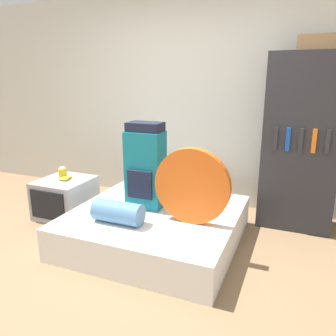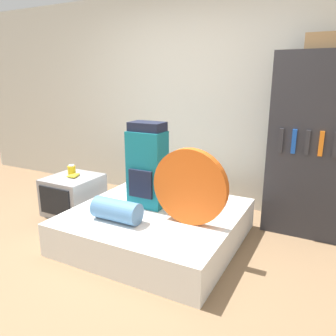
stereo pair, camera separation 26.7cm
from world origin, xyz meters
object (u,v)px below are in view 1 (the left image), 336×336
at_px(bookshelf, 300,144).
at_px(backpack, 145,167).
at_px(cardboard_box, 320,43).
at_px(tent_bag, 192,186).
at_px(television, 65,198).
at_px(canister, 63,172).
at_px(sleeping_roll, 118,212).

bearing_deg(bookshelf, backpack, -148.83).
bearing_deg(cardboard_box, bookshelf, 170.45).
bearing_deg(tent_bag, cardboard_box, 48.19).
height_order(tent_bag, cardboard_box, cardboard_box).
bearing_deg(tent_bag, backpack, 160.62).
relative_size(tent_bag, bookshelf, 0.38).
height_order(backpack, television, backpack).
bearing_deg(tent_bag, bookshelf, 50.91).
bearing_deg(television, backpack, -3.93).
relative_size(backpack, canister, 7.24).
height_order(sleeping_roll, bookshelf, bookshelf).
distance_m(backpack, bookshelf, 1.64).
xyz_separation_m(backpack, television, (-1.09, 0.07, -0.51)).
bearing_deg(sleeping_roll, tent_bag, 23.26).
xyz_separation_m(tent_bag, bookshelf, (0.84, 1.04, 0.25)).
bearing_deg(television, sleeping_roll, -27.10).
bearing_deg(canister, cardboard_box, 14.24).
distance_m(canister, bookshelf, 2.68).
bearing_deg(sleeping_roll, backpack, 83.20).
height_order(backpack, cardboard_box, cardboard_box).
xyz_separation_m(canister, bookshelf, (2.56, 0.68, 0.41)).
bearing_deg(cardboard_box, backpack, -150.50).
xyz_separation_m(backpack, canister, (-1.17, 0.16, -0.23)).
bearing_deg(cardboard_box, sleeping_roll, -139.83).
relative_size(canister, bookshelf, 0.06).
bearing_deg(bookshelf, cardboard_box, -9.55).
bearing_deg(backpack, tent_bag, -19.38).
distance_m(sleeping_roll, bookshelf, 2.00).
height_order(canister, cardboard_box, cardboard_box).
bearing_deg(television, cardboard_box, 16.47).
xyz_separation_m(television, bookshelf, (2.48, 0.77, 0.69)).
height_order(tent_bag, television, tent_bag).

